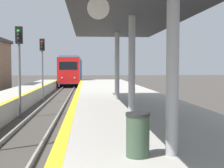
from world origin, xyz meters
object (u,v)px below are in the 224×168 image
Objects in this scene: signal_mid at (19,55)px; train at (72,70)px; trash_bin at (138,135)px; signal_far at (42,58)px.

train is at bearing 87.87° from signal_mid.
signal_mid is at bearing 112.03° from trash_bin.
train is 27.38m from signal_far.
signal_far is (0.24, 7.02, 0.00)m from signal_mid.
signal_mid reaches higher than train.
signal_mid is 5.75× the size of trash_bin.
trash_bin is at bearing -67.97° from signal_mid.
signal_mid is 12.05m from trash_bin.
trash_bin is (3.18, -45.38, -0.73)m from train.
signal_far reaches higher than train.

